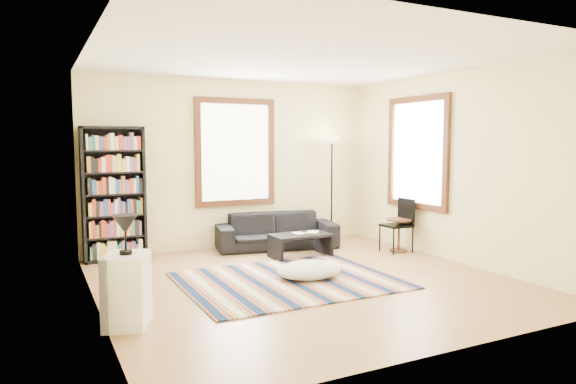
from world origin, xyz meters
name	(u,v)px	position (x,y,z in m)	size (l,w,h in m)	color
floor	(305,285)	(0.00, 0.00, -0.05)	(5.00, 5.00, 0.10)	#9E7748
ceiling	(306,53)	(0.00, 0.00, 2.85)	(5.00, 5.00, 0.10)	white
wall_back	(234,164)	(0.00, 2.55, 1.40)	(5.00, 0.10, 2.80)	beige
wall_front	(457,187)	(0.00, -2.55, 1.40)	(5.00, 0.10, 2.80)	beige
wall_left	(88,178)	(-2.55, 0.00, 1.40)	(0.10, 5.00, 2.80)	beige
wall_right	(458,167)	(2.55, 0.00, 1.40)	(0.10, 5.00, 2.80)	beige
window_back	(235,152)	(0.00, 2.47, 1.60)	(1.20, 0.06, 1.60)	white
window_right	(417,153)	(2.47, 0.80, 1.60)	(0.06, 1.20, 1.60)	white
rug	(288,280)	(-0.20, 0.10, 0.01)	(2.65, 2.12, 0.02)	#0D2244
sofa	(276,231)	(0.56, 2.05, 0.29)	(2.00, 0.78, 0.58)	black
bookshelf	(114,194)	(-1.99, 2.32, 1.00)	(0.90, 0.30, 2.00)	black
coffee_table	(300,245)	(0.59, 1.26, 0.18)	(0.90, 0.50, 0.36)	black
book_a	(294,234)	(0.49, 1.26, 0.37)	(0.20, 0.15, 0.02)	beige
book_b	(307,232)	(0.74, 1.31, 0.37)	(0.17, 0.23, 0.02)	beige
floor_cushion	(310,270)	(0.11, 0.09, 0.11)	(0.89, 0.66, 0.22)	silver
floor_lamp	(332,190)	(1.69, 2.15, 0.93)	(0.30, 0.30, 1.86)	black
side_table	(399,235)	(2.20, 0.89, 0.27)	(0.40, 0.40, 0.54)	#4D2A13
folding_chair	(396,226)	(2.15, 0.89, 0.43)	(0.42, 0.40, 0.86)	black
white_cabinet	(127,290)	(-2.30, -0.64, 0.35)	(0.38, 0.50, 0.70)	white
table_lamp	(125,235)	(-2.30, -0.64, 0.89)	(0.24, 0.24, 0.38)	black
dog	(137,268)	(-2.00, 0.53, 0.27)	(0.38, 0.54, 0.54)	#B9B9B9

